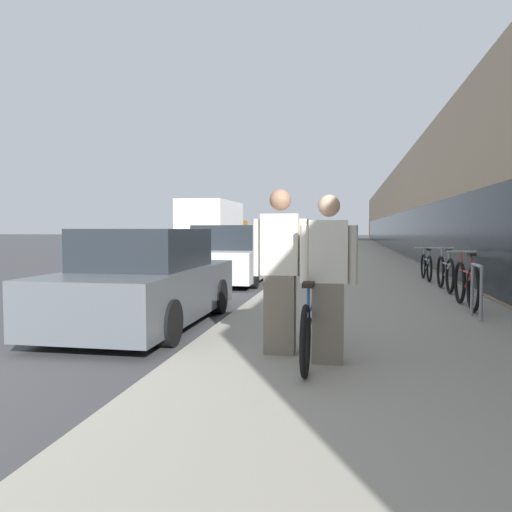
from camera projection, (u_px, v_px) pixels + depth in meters
sidewalk_slab at (357, 259)px, 23.61m from camera, size 4.63×70.00×0.10m
storefront_facade at (479, 211)px, 30.01m from camera, size 10.01×70.00×5.14m
tandem_bicycle at (312, 321)px, 5.50m from camera, size 0.52×2.47×0.87m
person_rider at (328, 279)px, 5.13m from camera, size 0.59×0.23×1.73m
person_bystander at (280, 271)px, 5.52m from camera, size 0.62×0.24×1.82m
bike_rack_hoop at (477, 285)px, 7.68m from camera, size 0.05×0.60×0.84m
cruiser_bike_nearest at (466, 284)px, 8.74m from camera, size 0.52×1.80×0.98m
cruiser_bike_middle at (445, 273)px, 11.11m from camera, size 0.52×1.83×0.95m
cruiser_bike_farthest at (426, 266)px, 13.36m from camera, size 0.52×1.70×0.87m
parked_sedan_curbside at (146, 282)px, 7.61m from camera, size 1.83×4.14×1.48m
vintage_roadster_curbside at (230, 257)px, 13.67m from camera, size 1.97×4.10×1.57m
moving_truck at (214, 229)px, 25.62m from camera, size 2.29×6.71×2.85m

